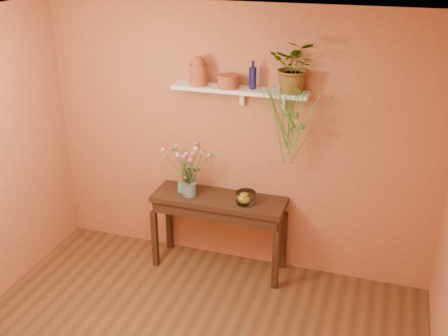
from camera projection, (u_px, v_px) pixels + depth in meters
The scene contains 13 objects.
room at pixel (153, 243), 3.55m from camera, with size 4.04×4.04×2.70m.
sideboard at pixel (219, 208), 5.39m from camera, with size 1.35×0.43×0.82m.
wall_shelf at pixel (241, 90), 4.94m from camera, with size 1.30×0.24×0.19m.
terracotta_jug at pixel (198, 72), 4.96m from camera, with size 0.17×0.17×0.28m.
terracotta_pot at pixel (228, 81), 4.91m from camera, with size 0.20×0.20×0.12m, color #AF4824.
blue_bottle at pixel (253, 78), 4.86m from camera, with size 0.09×0.09×0.26m.
spider_plant at pixel (295, 66), 4.71m from camera, with size 0.43×0.37×0.48m, color #396220.
plant_fronds at pixel (291, 121), 4.75m from camera, with size 0.66×0.29×0.78m.
glass_vase at pixel (189, 185), 5.33m from camera, with size 0.13×0.13×0.28m.
bouquet at pixel (187, 159), 5.24m from camera, with size 0.47×0.41×0.40m.
glass_bowl at pixel (246, 198), 5.20m from camera, with size 0.19×0.19×0.12m.
lemon at pixel (244, 198), 5.21m from camera, with size 0.09×0.09×0.09m, color yellow.
carton at pixel (181, 187), 5.42m from camera, with size 0.06×0.04×0.11m, color #2B6F7D.
Camera 1 is at (1.39, -2.75, 3.25)m, focal length 42.50 mm.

